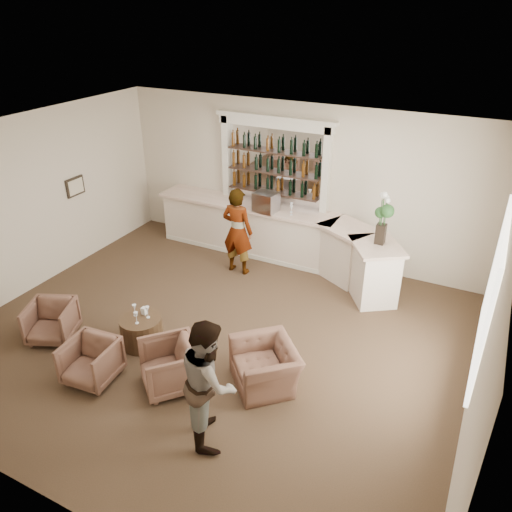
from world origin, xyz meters
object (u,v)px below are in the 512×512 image
(armchair_center, at_px, (91,361))
(armchair_right, at_px, (170,366))
(espresso_machine, at_px, (266,202))
(flower_vase, at_px, (383,215))
(cocktail_table, at_px, (142,331))
(bar_counter, at_px, (279,236))
(guest, at_px, (209,381))
(armchair_left, at_px, (51,321))
(sommelier, at_px, (237,231))
(armchair_far, at_px, (265,366))

(armchair_center, xyz_separation_m, armchair_right, (1.12, 0.41, 0.03))
(espresso_machine, height_order, flower_vase, flower_vase)
(cocktail_table, xyz_separation_m, armchair_center, (-0.12, -1.02, 0.08))
(cocktail_table, xyz_separation_m, flower_vase, (3.01, 3.16, 1.45))
(cocktail_table, xyz_separation_m, espresso_machine, (0.50, 3.60, 1.09))
(espresso_machine, bearing_deg, flower_vase, -4.69)
(bar_counter, distance_m, armchair_right, 4.32)
(guest, relative_size, armchair_center, 2.41)
(espresso_machine, bearing_deg, armchair_left, -109.66)
(flower_vase, bearing_deg, espresso_machine, 169.99)
(armchair_left, bearing_deg, flower_vase, 16.32)
(espresso_machine, bearing_deg, cocktail_table, -92.66)
(bar_counter, distance_m, espresso_machine, 0.82)
(guest, xyz_separation_m, flower_vase, (1.00, 4.27, 0.82))
(armchair_left, relative_size, armchair_right, 0.91)
(guest, bearing_deg, sommelier, -9.17)
(cocktail_table, height_order, armchair_far, armchair_far)
(armchair_far, distance_m, espresso_machine, 4.06)
(armchair_left, relative_size, espresso_machine, 1.58)
(armchair_right, relative_size, flower_vase, 0.81)
(bar_counter, relative_size, armchair_center, 7.83)
(armchair_far, bearing_deg, armchair_right, -104.46)
(bar_counter, bearing_deg, flower_vase, -13.47)
(guest, bearing_deg, flower_vase, -46.49)
(guest, xyz_separation_m, espresso_machine, (-1.51, 4.71, 0.46))
(bar_counter, distance_m, guest, 4.97)
(cocktail_table, height_order, espresso_machine, espresso_machine)
(armchair_right, distance_m, flower_vase, 4.47)
(armchair_right, height_order, flower_vase, flower_vase)
(cocktail_table, distance_m, armchair_left, 1.53)
(sommelier, xyz_separation_m, guest, (1.80, -4.00, -0.03))
(cocktail_table, distance_m, armchair_center, 1.03)
(sommelier, relative_size, armchair_right, 2.27)
(armchair_center, xyz_separation_m, espresso_machine, (0.62, 4.62, 1.01))
(sommelier, relative_size, armchair_left, 2.49)
(sommelier, distance_m, armchair_center, 3.97)
(cocktail_table, relative_size, armchair_left, 0.94)
(armchair_left, xyz_separation_m, espresso_machine, (1.93, 4.15, 1.01))
(sommelier, height_order, armchair_right, sommelier)
(espresso_machine, bearing_deg, armchair_right, -77.90)
(sommelier, bearing_deg, flower_vase, -173.77)
(armchair_center, relative_size, flower_vase, 0.74)
(guest, bearing_deg, armchair_right, 30.19)
(cocktail_table, bearing_deg, armchair_left, -158.94)
(sommelier, relative_size, espresso_machine, 3.93)
(armchair_right, distance_m, armchair_far, 1.39)
(cocktail_table, relative_size, espresso_machine, 1.48)
(bar_counter, distance_m, armchair_center, 4.81)
(flower_vase, bearing_deg, cocktail_table, -133.61)
(armchair_right, bearing_deg, guest, 15.94)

